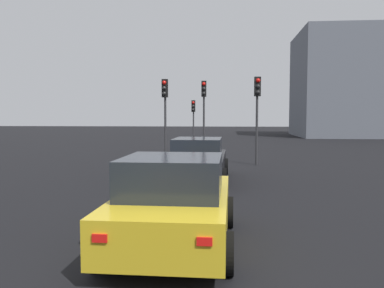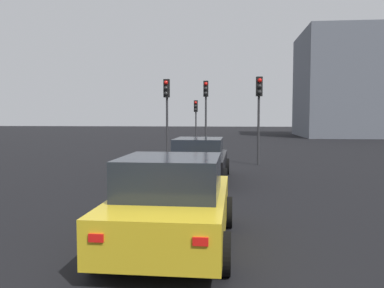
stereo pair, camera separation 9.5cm
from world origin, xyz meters
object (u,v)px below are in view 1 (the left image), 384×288
Objects in this scene: traffic_light_far_left at (204,102)px; traffic_light_far_right at (193,113)px; traffic_light_near_left at (165,103)px; car_yellow_second at (174,203)px; car_black_lead at (198,160)px; traffic_light_near_right at (257,102)px.

traffic_light_far_right is (8.06, 1.29, -0.54)m from traffic_light_far_left.
traffic_light_near_left reaches higher than traffic_light_far_right.
traffic_light_near_left is at bearing -32.22° from traffic_light_far_left.
traffic_light_far_left is 8.18m from traffic_light_far_right.
traffic_light_near_left is at bearing 10.22° from car_yellow_second.
car_black_lead is 5.69m from traffic_light_near_right.
traffic_light_far_right is (11.09, -0.48, -0.43)m from traffic_light_near_left.
traffic_light_near_right is (4.64, -2.43, 2.23)m from car_black_lead.
traffic_light_far_left reaches higher than traffic_light_near_left.
car_black_lead is 1.16× the size of car_yellow_second.
traffic_light_far_right reaches higher than car_yellow_second.
traffic_light_near_right is at bearing -10.40° from car_yellow_second.
traffic_light_near_left is 1.18× the size of traffic_light_far_right.
traffic_light_near_left is 11.11m from traffic_light_far_right.
car_yellow_second is 1.17× the size of traffic_light_far_right.
car_black_lead is at bearing -35.14° from traffic_light_near_right.
traffic_light_far_left is at bearing 11.17° from traffic_light_far_right.
traffic_light_near_left reaches higher than traffic_light_near_right.
traffic_light_far_right reaches higher than car_black_lead.
traffic_light_near_left is 4.60m from traffic_light_near_right.
traffic_light_near_left is 3.51m from traffic_light_far_left.
car_black_lead is 16.83m from traffic_light_far_right.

